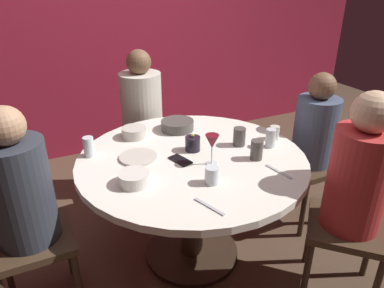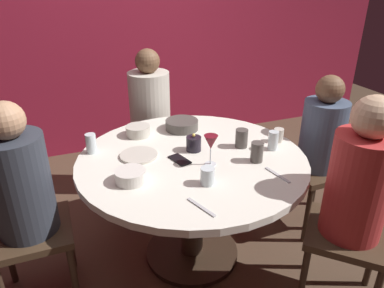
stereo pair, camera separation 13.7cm
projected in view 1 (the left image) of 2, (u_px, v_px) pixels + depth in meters
ground_plane at (192, 253)px, 2.38m from camera, size 8.00×8.00×0.00m
back_wall at (105, 18)px, 3.33m from camera, size 6.00×0.10×2.60m
dining_table at (192, 179)px, 2.14m from camera, size 1.32×1.32×0.72m
seated_diner_left at (21, 195)px, 1.72m from camera, size 0.40×0.40×1.17m
seated_diner_back at (142, 108)px, 2.81m from camera, size 0.40×0.40×1.18m
seated_diner_right at (315, 134)px, 2.45m from camera, size 0.40×0.40×1.11m
seated_diner_front_right at (358, 180)px, 1.80m from camera, size 0.57×0.57×1.20m
candle_holder at (193, 144)px, 2.12m from camera, size 0.09×0.09×0.11m
wine_glass at (212, 143)px, 1.93m from camera, size 0.08×0.08×0.18m
dinner_plate at (138, 157)px, 2.05m from camera, size 0.22×0.22×0.01m
cell_phone at (180, 160)px, 2.02m from camera, size 0.10×0.15×0.01m
bowl_serving_large at (134, 178)px, 1.79m from camera, size 0.16×0.16×0.06m
bowl_salad_center at (177, 125)px, 2.41m from camera, size 0.22×0.22×0.07m
bowl_small_white at (134, 132)px, 2.30m from camera, size 0.16×0.16×0.07m
cup_near_candle at (257, 150)px, 2.02m from camera, size 0.07×0.07×0.11m
cup_by_left_diner at (271, 138)px, 2.16m from camera, size 0.06×0.06×0.11m
cup_by_right_diner at (275, 133)px, 2.27m from camera, size 0.06×0.06×0.09m
cup_center_front at (212, 175)px, 1.79m from camera, size 0.07×0.07×0.09m
cup_far_edge at (239, 137)px, 2.18m from camera, size 0.07×0.07×0.11m
cup_beside_wine at (89, 147)px, 2.05m from camera, size 0.06×0.06×0.12m
fork_near_plate at (209, 207)px, 1.62m from camera, size 0.07×0.18×0.01m
knife_near_plate at (279, 172)px, 1.91m from camera, size 0.04×0.18×0.01m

